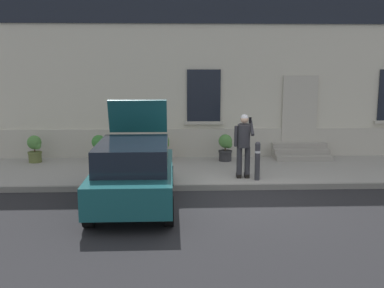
{
  "coord_description": "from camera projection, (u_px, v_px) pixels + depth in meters",
  "views": [
    {
      "loc": [
        -1.46,
        -10.5,
        3.2
      ],
      "look_at": [
        -0.99,
        1.6,
        1.1
      ],
      "focal_mm": 42.87,
      "sensor_mm": 36.0,
      "label": 1
    }
  ],
  "objects": [
    {
      "name": "planter_cream",
      "position": [
        99.0,
        148.0,
        14.52
      ],
      "size": [
        0.44,
        0.44,
        0.86
      ],
      "color": "beige",
      "rests_on": "sidewalk"
    },
    {
      "name": "curb_edge",
      "position": [
        231.0,
        187.0,
        11.85
      ],
      "size": [
        24.0,
        0.12,
        0.15
      ],
      "primitive_type": "cube",
      "color": "gray",
      "rests_on": "ground"
    },
    {
      "name": "building_facade",
      "position": [
        217.0,
        49.0,
        15.51
      ],
      "size": [
        24.0,
        1.52,
        7.5
      ],
      "color": "beige",
      "rests_on": "ground"
    },
    {
      "name": "planter_terracotta",
      "position": [
        163.0,
        147.0,
        14.68
      ],
      "size": [
        0.44,
        0.44,
        0.86
      ],
      "color": "#B25B38",
      "rests_on": "sidewalk"
    },
    {
      "name": "planter_charcoal",
      "position": [
        226.0,
        147.0,
        14.66
      ],
      "size": [
        0.44,
        0.44,
        0.86
      ],
      "color": "#2D2D30",
      "rests_on": "sidewalk"
    },
    {
      "name": "entrance_stoop",
      "position": [
        301.0,
        152.0,
        15.15
      ],
      "size": [
        1.82,
        0.96,
        0.48
      ],
      "color": "#9E998E",
      "rests_on": "sidewalk"
    },
    {
      "name": "ground_plane",
      "position": [
        236.0,
        200.0,
        10.94
      ],
      "size": [
        80.0,
        80.0,
        0.0
      ],
      "primitive_type": "plane",
      "color": "#232326"
    },
    {
      "name": "bollard_near_person",
      "position": [
        257.0,
        159.0,
        12.18
      ],
      "size": [
        0.15,
        0.15,
        1.04
      ],
      "color": "#333338",
      "rests_on": "sidewalk"
    },
    {
      "name": "planter_olive",
      "position": [
        35.0,
        148.0,
        14.44
      ],
      "size": [
        0.44,
        0.44,
        0.86
      ],
      "color": "#606B38",
      "rests_on": "sidewalk"
    },
    {
      "name": "hatchback_car_teal",
      "position": [
        134.0,
        172.0,
        10.42
      ],
      "size": [
        1.81,
        4.07,
        2.34
      ],
      "color": "#165156",
      "rests_on": "ground"
    },
    {
      "name": "sidewalk",
      "position": [
        223.0,
        171.0,
        13.68
      ],
      "size": [
        24.0,
        3.6,
        0.15
      ],
      "primitive_type": "cube",
      "color": "#99968E",
      "rests_on": "ground"
    },
    {
      "name": "person_on_phone",
      "position": [
        244.0,
        142.0,
        12.33
      ],
      "size": [
        0.51,
        0.47,
        1.75
      ],
      "rotation": [
        0.0,
        0.0,
        -0.13
      ],
      "color": "#2D2D33",
      "rests_on": "sidewalk"
    }
  ]
}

